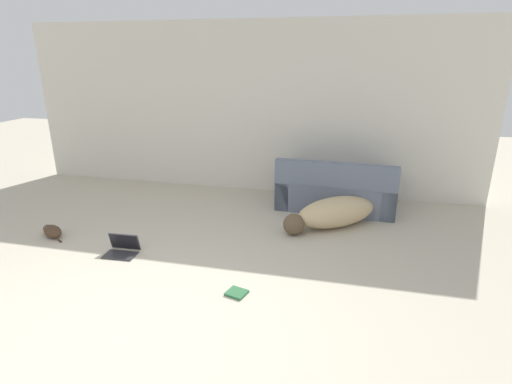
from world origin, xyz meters
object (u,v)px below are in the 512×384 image
Objects in this scene: couch at (336,191)px; book_green at (237,293)px; laptop_open at (123,247)px; cat at (52,231)px; dog at (333,213)px.

book_green is at bearing 75.84° from couch.
laptop_open is 1.67× the size of book_green.
laptop_open is (-2.30, -2.04, -0.19)m from couch.
couch is at bearing 72.55° from book_green.
cat is 2.03× the size of book_green.
dog reaches higher than cat.
dog is 3.11× the size of cat.
laptop_open is at bearing 161.23° from book_green.
laptop_open is at bearing -158.96° from cat.
laptop_open is at bearing 44.87° from couch.
couch is at bearing -120.12° from cat.
couch is 1.24× the size of dog.
couch is 7.81× the size of book_green.
cat is 1.22× the size of laptop_open.
dog is at bearing 93.39° from couch.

